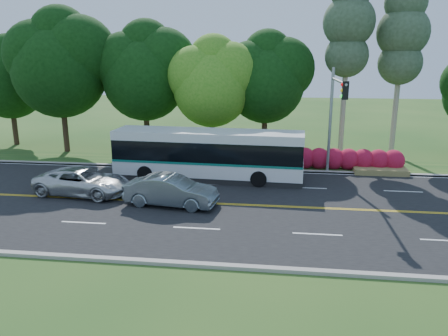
# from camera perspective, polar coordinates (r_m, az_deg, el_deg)

# --- Properties ---
(ground) EXTENTS (120.00, 120.00, 0.00)m
(ground) POSITION_cam_1_polar(r_m,az_deg,el_deg) (23.59, -0.82, -4.72)
(ground) COLOR #204D19
(ground) RESTS_ON ground
(road) EXTENTS (60.00, 14.00, 0.02)m
(road) POSITION_cam_1_polar(r_m,az_deg,el_deg) (23.58, -0.82, -4.70)
(road) COLOR black
(road) RESTS_ON ground
(curb_north) EXTENTS (60.00, 0.30, 0.15)m
(curb_north) POSITION_cam_1_polar(r_m,az_deg,el_deg) (30.35, 1.06, -0.12)
(curb_north) COLOR #9D978E
(curb_north) RESTS_ON ground
(curb_south) EXTENTS (60.00, 0.30, 0.15)m
(curb_south) POSITION_cam_1_polar(r_m,az_deg,el_deg) (17.07, -4.24, -12.43)
(curb_south) COLOR #9D978E
(curb_south) RESTS_ON ground
(grass_verge) EXTENTS (60.00, 4.00, 0.10)m
(grass_verge) POSITION_cam_1_polar(r_m,az_deg,el_deg) (32.14, 1.42, 0.68)
(grass_verge) COLOR #204D19
(grass_verge) RESTS_ON ground
(lane_markings) EXTENTS (57.60, 13.82, 0.00)m
(lane_markings) POSITION_cam_1_polar(r_m,az_deg,el_deg) (23.59, -1.04, -4.66)
(lane_markings) COLOR gold
(lane_markings) RESTS_ON road
(tree_row) EXTENTS (44.70, 9.10, 13.84)m
(tree_row) POSITION_cam_1_polar(r_m,az_deg,el_deg) (35.15, -6.58, 12.81)
(tree_row) COLOR #322216
(tree_row) RESTS_ON ground
(bougainvillea_hedge) EXTENTS (9.50, 2.25, 1.50)m
(bougainvillea_hedge) POSITION_cam_1_polar(r_m,az_deg,el_deg) (31.27, 14.47, 1.07)
(bougainvillea_hedge) COLOR #A60D1C
(bougainvillea_hedge) RESTS_ON ground
(traffic_signal) EXTENTS (0.42, 6.10, 7.00)m
(traffic_signal) POSITION_cam_1_polar(r_m,az_deg,el_deg) (27.81, 14.25, 7.71)
(traffic_signal) COLOR gray
(traffic_signal) RESTS_ON ground
(transit_bus) EXTENTS (12.09, 3.18, 3.13)m
(transit_bus) POSITION_cam_1_polar(r_m,az_deg,el_deg) (27.80, -2.10, 1.67)
(transit_bus) COLOR silver
(transit_bus) RESTS_ON road
(sedan) EXTENTS (5.09, 2.34, 1.62)m
(sedan) POSITION_cam_1_polar(r_m,az_deg,el_deg) (23.25, -6.93, -2.97)
(sedan) COLOR slate
(sedan) RESTS_ON road
(suv) EXTENTS (5.72, 3.14, 1.52)m
(suv) POSITION_cam_1_polar(r_m,az_deg,el_deg) (26.18, -17.94, -1.68)
(suv) COLOR silver
(suv) RESTS_ON road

